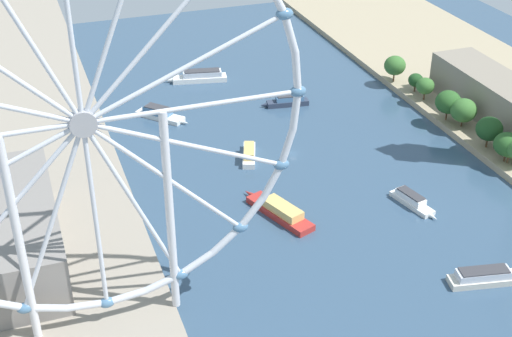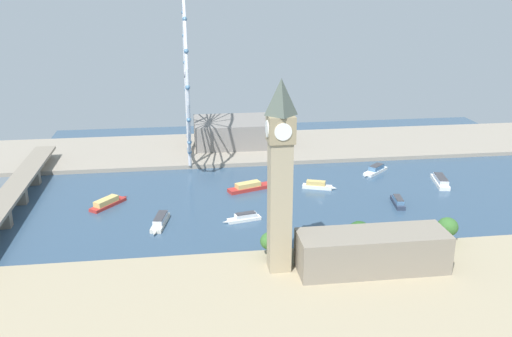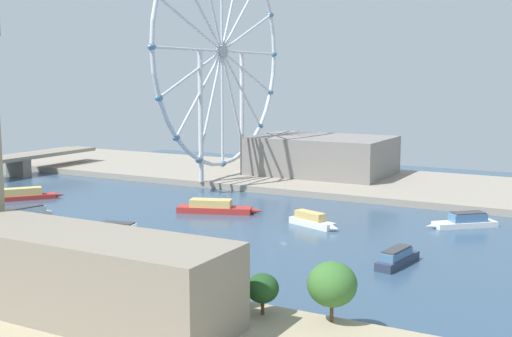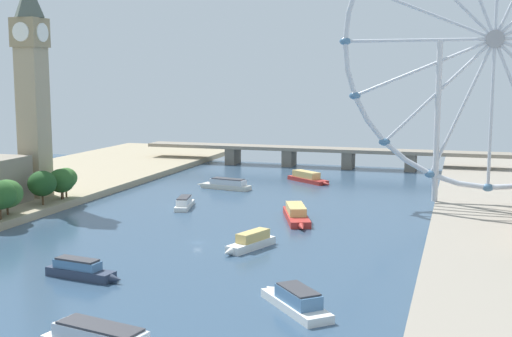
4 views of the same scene
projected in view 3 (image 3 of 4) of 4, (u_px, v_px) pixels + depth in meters
ground_plane at (283, 236)px, 232.13m from camera, size 403.28×403.28×0.00m
riverbank_right at (387, 185)px, 333.17m from camera, size 90.00×520.00×3.00m
parliament_block at (85, 275)px, 145.55m from camera, size 22.00×70.47×18.68m
tree_row_embankment at (123, 255)px, 167.36m from camera, size 14.84×104.40×14.20m
ferris_wheel at (222, 53)px, 341.20m from camera, size 121.44×3.20×124.91m
riverside_hall at (321, 155)px, 358.47m from camera, size 50.05×72.18×20.14m
tour_boat_0 at (398, 258)px, 196.97m from camera, size 23.84×7.94×5.32m
tour_boat_1 at (312, 221)px, 247.05m from camera, size 11.46×22.88×5.41m
tour_boat_2 at (116, 230)px, 233.39m from camera, size 9.51×23.30×4.79m
tour_boat_3 at (25, 195)px, 301.09m from camera, size 26.21×22.07×5.35m
tour_boat_4 at (20, 215)px, 257.15m from camera, size 29.15×10.95×5.24m
tour_boat_5 at (465, 221)px, 246.60m from camera, size 21.80×23.71×5.52m
tour_boat_7 at (215, 207)px, 271.87m from camera, size 17.36×35.09×5.52m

